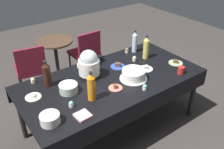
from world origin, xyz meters
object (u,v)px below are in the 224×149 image
cupcake_rose (127,51)px  cupcake_cocoa (145,87)px  soda_bottle_water (135,42)px  maroon_chair_left (31,67)px  cupcake_lemon (71,104)px  slow_cooker (89,65)px  cupcake_berry (134,59)px  soda_bottle_cola (47,74)px  dessert_plate_sage (176,62)px  dessert_plate_coral (115,87)px  coffee_mug_tan (95,63)px  frosted_layer_cake (134,75)px  coffee_mug_red (181,70)px  cupcake_vanilla (79,65)px  ceramic_snack_bowl (50,119)px  round_cafe_table (56,53)px  dessert_plate_cobalt (118,66)px  potluck_table (112,82)px  dessert_plate_cream (33,97)px  coffee_mug_black (100,59)px  glass_salad_bowl (68,88)px  maroon_chair_right (86,51)px  soda_bottle_ginger_ale (146,48)px  cupcake_mint (33,81)px

cupcake_rose → cupcake_cocoa: bearing=-117.0°
cupcake_rose → soda_bottle_water: size_ratio=0.21×
cupcake_cocoa → maroon_chair_left: (-0.71, 1.73, -0.29)m
cupcake_lemon → maroon_chair_left: bearing=86.6°
slow_cooker → cupcake_berry: size_ratio=5.13×
slow_cooker → soda_bottle_cola: size_ratio=1.10×
dessert_plate_sage → dessert_plate_coral: dessert_plate_sage is taller
soda_bottle_cola → coffee_mug_tan: size_ratio=2.69×
frosted_layer_cake → coffee_mug_red: frosted_layer_cake is taller
dessert_plate_coral → cupcake_vanilla: size_ratio=2.34×
ceramic_snack_bowl → round_cafe_table: (0.87, 1.84, -0.30)m
round_cafe_table → dessert_plate_cobalt: bearing=-78.6°
potluck_table → slow_cooker: slow_cooker is taller
dessert_plate_cream → cupcake_cocoa: cupcake_cocoa is taller
soda_bottle_water → ceramic_snack_bowl: bearing=-156.5°
ceramic_snack_bowl → coffee_mug_black: ceramic_snack_bowl is taller
glass_salad_bowl → cupcake_rose: (1.13, 0.39, -0.02)m
frosted_layer_cake → soda_bottle_cola: size_ratio=1.05×
dessert_plate_cream → coffee_mug_black: size_ratio=1.51×
ceramic_snack_bowl → dessert_plate_cream: size_ratio=1.09×
glass_salad_bowl → cupcake_lemon: 0.27m
cupcake_rose → maroon_chair_right: size_ratio=0.08×
ceramic_snack_bowl → cupcake_berry: 1.50m
cupcake_berry → cupcake_lemon: bearing=-161.6°
ceramic_snack_bowl → cupcake_lemon: size_ratio=2.75×
cupcake_berry → round_cafe_table: bearing=112.3°
glass_salad_bowl → maroon_chair_left: size_ratio=0.24×
dessert_plate_sage → dessert_plate_cobalt: dessert_plate_cobalt is taller
dessert_plate_cream → coffee_mug_red: bearing=-19.4°
cupcake_cocoa → dessert_plate_sage: bearing=16.1°
coffee_mug_tan → soda_bottle_ginger_ale: bearing=-17.8°
maroon_chair_right → dessert_plate_coral: bearing=-108.2°
soda_bottle_ginger_ale → round_cafe_table: 1.62m
round_cafe_table → maroon_chair_left: bearing=-156.4°
dessert_plate_cobalt → cupcake_vanilla: bearing=146.5°
cupcake_cocoa → soda_bottle_water: (0.54, 0.81, 0.12)m
potluck_table → cupcake_mint: size_ratio=32.59×
cupcake_cocoa → round_cafe_table: size_ratio=0.09×
dessert_plate_coral → coffee_mug_tan: size_ratio=1.35×
cupcake_mint → coffee_mug_black: coffee_mug_black is taller
frosted_layer_cake → cupcake_rose: frosted_layer_cake is taller
ceramic_snack_bowl → soda_bottle_ginger_ale: 1.67m
cupcake_cocoa → cupcake_rose: bearing=63.0°
maroon_chair_right → cupcake_berry: bearing=-84.8°
cupcake_vanilla → cupcake_lemon: same height
cupcake_rose → maroon_chair_left: 1.47m
dessert_plate_sage → cupcake_mint: (-1.71, 0.65, 0.02)m
dessert_plate_cream → round_cafe_table: size_ratio=0.24×
dessert_plate_cobalt → cupcake_rose: 0.44m
slow_cooker → dessert_plate_cream: bearing=-178.7°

